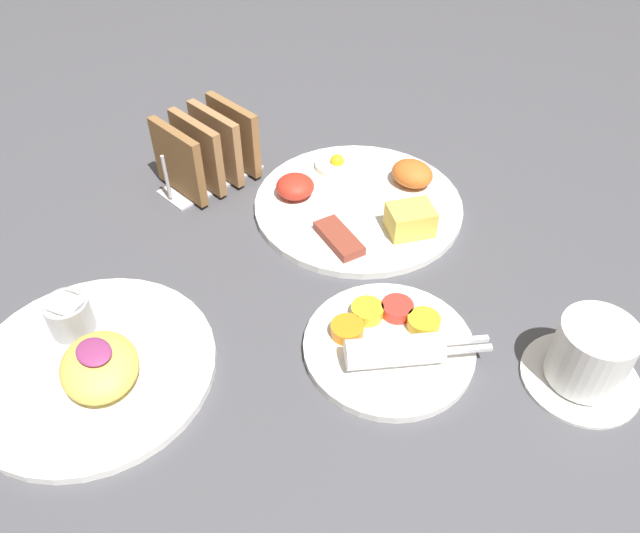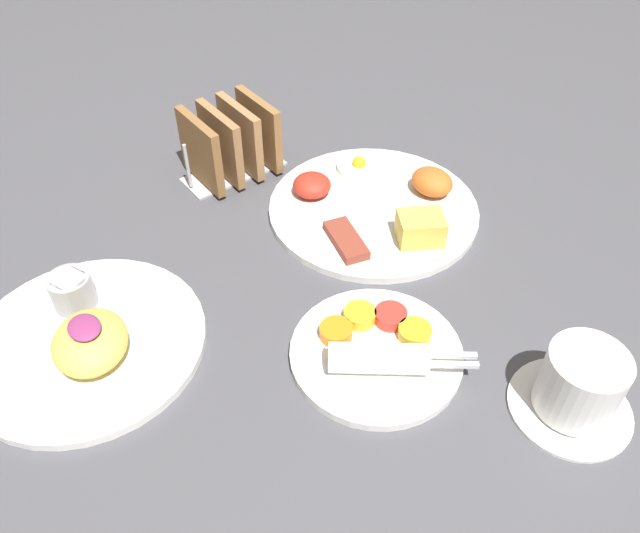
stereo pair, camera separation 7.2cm
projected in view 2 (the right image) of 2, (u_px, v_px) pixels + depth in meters
The scene contains 6 objects.
ground_plane at pixel (268, 275), 0.75m from camera, with size 3.00×3.00×0.00m, color #47474C.
plate_breakfast at pixel (377, 205), 0.84m from camera, with size 0.28×0.28×0.05m.
plate_condiments at pixel (377, 350), 0.65m from camera, with size 0.18×0.18×0.04m.
plate_foreground at pixel (86, 336), 0.66m from camera, with size 0.25×0.25×0.06m.
toast_rack at pixel (231, 144), 0.88m from camera, with size 0.10×0.15×0.10m.
coffee_cup at pixel (579, 387), 0.59m from camera, with size 0.12×0.12×0.08m.
Camera 2 is at (0.47, -0.28, 0.52)m, focal length 35.00 mm.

